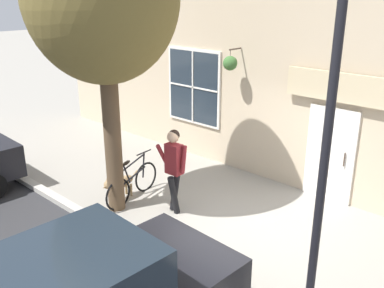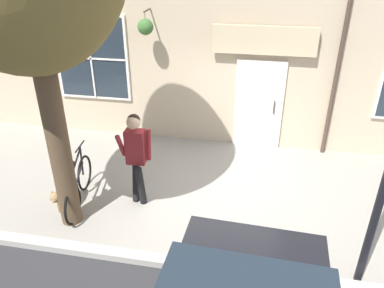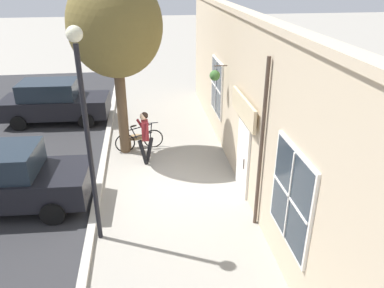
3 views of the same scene
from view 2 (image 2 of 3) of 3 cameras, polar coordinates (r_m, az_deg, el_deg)
ground_plane at (r=7.46m, az=3.61°, el=-7.44°), size 90.00×90.00×0.00m
storefront_facade at (r=8.61m, az=6.36°, el=15.31°), size 0.95×18.00×4.89m
pedestrian_walking at (r=6.68m, az=-8.55°, el=-1.08°), size 0.53×0.55×1.81m
dog_on_leash at (r=7.23m, az=-18.99°, el=-6.69°), size 1.08×0.33×0.60m
leaning_bicycle at (r=7.29m, az=-16.87°, el=-6.07°), size 1.71×0.37×1.00m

